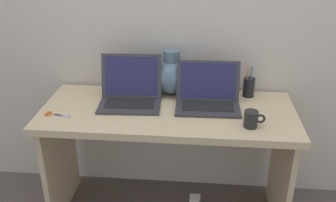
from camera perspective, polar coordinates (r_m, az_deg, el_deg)
name	(u,v)px	position (r m, az deg, el deg)	size (l,w,h in m)	color
back_wall	(173,9)	(2.22, 0.78, 13.68)	(4.40, 0.04, 2.40)	beige
desk	(168,134)	(2.15, 0.00, -5.04)	(1.39, 0.57, 0.72)	#D1B78C
laptop_left	(131,91)	(2.14, -5.64, 1.58)	(0.35, 0.28, 0.26)	#333338
laptop_right	(208,95)	(2.11, 6.02, 0.97)	(0.36, 0.25, 0.24)	#333338
green_vase	(171,75)	(2.23, 0.53, 3.95)	(0.22, 0.22, 0.26)	slate
coffee_mug	(251,119)	(1.92, 12.49, -2.67)	(0.11, 0.07, 0.09)	black
pen_cup	(249,87)	(2.25, 12.11, 2.11)	(0.06, 0.06, 0.19)	black
scissors	(53,114)	(2.10, -16.96, -1.94)	(0.15, 0.06, 0.01)	#B7B7BC
power_brick	(195,199)	(2.55, 4.08, -14.53)	(0.07, 0.07, 0.03)	white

